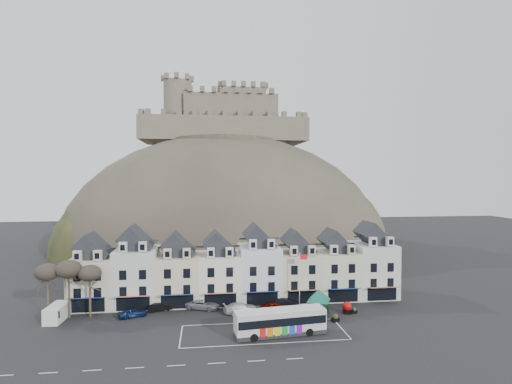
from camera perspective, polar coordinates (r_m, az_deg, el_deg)
The scene contains 21 objects.
ground at distance 55.84m, azimuth -0.92°, elevation -19.96°, with size 300.00×300.00×0.00m, color black.
coach_bay_markings at distance 57.23m, azimuth 1.05°, elevation -19.40°, with size 22.00×7.50×0.01m, color silver.
townhouse_terrace at distance 69.46m, azimuth -2.26°, elevation -10.95°, with size 54.40×9.35×11.80m.
castle_hill at distance 122.39m, azimuth -3.87°, elevation -7.74°, with size 100.00×76.00×68.00m.
castle at distance 128.98m, azimuth -4.43°, elevation 10.65°, with size 50.20×22.20×22.00m.
tree_left_far at distance 67.70m, azimuth -27.65°, elevation -10.15°, with size 3.61×3.61×8.24m.
tree_left_mid at distance 66.65m, azimuth -25.20°, elevation -10.00°, with size 3.78×3.78×8.64m.
tree_left_near at distance 65.94m, azimuth -22.67°, elevation -10.70°, with size 3.43×3.43×7.84m.
bus at distance 55.81m, azimuth 3.46°, elevation -17.89°, with size 12.40×4.23×3.43m.
bus_shelter at distance 63.01m, azimuth 8.94°, elevation -14.39°, with size 5.76×5.76×4.02m.
red_buoy at distance 65.57m, azimuth 12.87°, elevation -15.77°, with size 1.46×1.46×1.80m.
flagpole at distance 64.97m, azimuth 6.33°, elevation -12.00°, with size 1.31×0.17×9.06m.
white_van at distance 67.70m, azimuth -26.55°, elevation -15.17°, with size 2.42×5.08×2.27m.
planter_west at distance 65.95m, azimuth 13.84°, elevation -16.10°, with size 0.98×0.65×0.93m.
planter_east at distance 61.88m, azimuth 11.29°, elevation -17.23°, with size 1.24×0.91×1.12m.
car_navy at distance 65.17m, azimuth -17.21°, elevation -16.13°, with size 1.64×4.09×1.39m, color #0E1C46.
car_black at distance 67.02m, azimuth -13.53°, elevation -15.63°, with size 1.36×3.89×1.28m, color black.
car_silver at distance 66.60m, azimuth -7.62°, elevation -15.60°, with size 2.50×5.33×1.51m, color gray.
car_white at distance 64.43m, azimuth -2.25°, elevation -16.19°, with size 2.15×5.28×1.53m, color silver.
car_maroon at distance 65.07m, azimuth 2.51°, elevation -16.04°, with size 1.70×4.23×1.44m, color #590C05.
car_charcoal at distance 67.86m, azimuth 4.29°, elevation -15.34°, with size 1.38×3.97×1.31m, color black.
Camera 1 is at (-5.61, -51.46, 20.96)m, focal length 28.00 mm.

